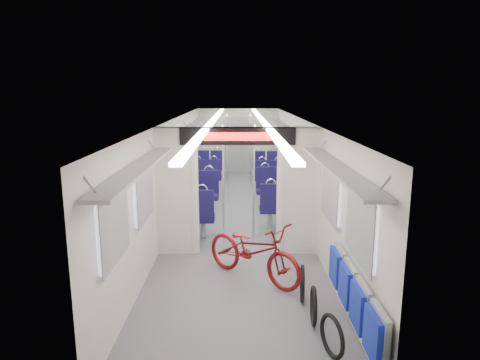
% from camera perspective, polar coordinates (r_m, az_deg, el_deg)
% --- Properties ---
extents(carriage, '(12.00, 12.02, 2.31)m').
position_cam_1_polar(carriage, '(9.30, -0.31, 3.04)').
color(carriage, '#515456').
rests_on(carriage, ground).
extents(bicycle, '(1.78, 1.68, 0.96)m').
position_cam_1_polar(bicycle, '(6.76, 1.77, -9.37)').
color(bicycle, maroon).
rests_on(bicycle, ground).
extents(flip_bench, '(0.12, 2.14, 0.55)m').
position_cam_1_polar(flip_bench, '(5.32, 14.91, -14.69)').
color(flip_bench, gray).
rests_on(flip_bench, carriage).
extents(bike_hoop_a, '(0.20, 0.49, 0.50)m').
position_cam_1_polar(bike_hoop_a, '(5.16, 12.15, -19.91)').
color(bike_hoop_a, black).
rests_on(bike_hoop_a, ground).
extents(bike_hoop_b, '(0.09, 0.51, 0.51)m').
position_cam_1_polar(bike_hoop_b, '(5.72, 9.76, -16.43)').
color(bike_hoop_b, black).
rests_on(bike_hoop_b, ground).
extents(bike_hoop_c, '(0.11, 0.53, 0.53)m').
position_cam_1_polar(bike_hoop_c, '(6.25, 8.29, -13.69)').
color(bike_hoop_c, black).
rests_on(bike_hoop_c, ground).
extents(seat_bay_near_left, '(0.94, 2.20, 1.14)m').
position_cam_1_polar(seat_bay_near_left, '(9.52, -5.95, -2.60)').
color(seat_bay_near_left, '#110C37').
rests_on(seat_bay_near_left, ground).
extents(seat_bay_near_right, '(0.92, 2.13, 1.12)m').
position_cam_1_polar(seat_bay_near_right, '(10.10, 5.01, -1.79)').
color(seat_bay_near_right, '#110C37').
rests_on(seat_bay_near_right, ground).
extents(seat_bay_far_left, '(0.89, 2.00, 1.08)m').
position_cam_1_polar(seat_bay_far_left, '(13.45, -4.28, 1.56)').
color(seat_bay_far_left, '#110C37').
rests_on(seat_bay_far_left, ground).
extents(seat_bay_far_right, '(0.89, 1.99, 1.07)m').
position_cam_1_polar(seat_bay_far_right, '(13.31, 3.73, 1.45)').
color(seat_bay_far_right, '#110C37').
rests_on(seat_bay_far_right, ground).
extents(stanchion_near_left, '(0.04, 0.04, 2.30)m').
position_cam_1_polar(stanchion_near_left, '(8.07, -2.21, -0.86)').
color(stanchion_near_left, silver).
rests_on(stanchion_near_left, ground).
extents(stanchion_near_right, '(0.04, 0.04, 2.30)m').
position_cam_1_polar(stanchion_near_right, '(8.22, 1.85, -0.62)').
color(stanchion_near_right, silver).
rests_on(stanchion_near_right, ground).
extents(stanchion_far_left, '(0.04, 0.04, 2.30)m').
position_cam_1_polar(stanchion_far_left, '(11.57, -1.71, 3.01)').
color(stanchion_far_left, silver).
rests_on(stanchion_far_left, ground).
extents(stanchion_far_right, '(0.04, 0.04, 2.30)m').
position_cam_1_polar(stanchion_far_right, '(11.61, 1.32, 3.05)').
color(stanchion_far_right, silver).
rests_on(stanchion_far_right, ground).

